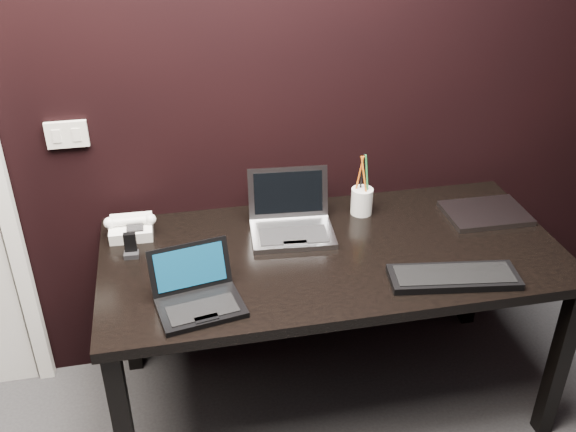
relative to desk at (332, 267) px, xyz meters
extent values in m
plane|color=black|center=(-0.30, 0.40, 0.64)|extent=(4.00, 0.00, 4.00)
cube|color=silver|center=(-0.92, 0.39, 0.46)|extent=(0.15, 0.02, 0.10)
cube|color=silver|center=(-0.95, 0.38, 0.46)|extent=(0.03, 0.01, 0.05)
cube|color=silver|center=(-0.88, 0.38, 0.46)|extent=(0.03, 0.01, 0.05)
cube|color=black|center=(0.00, 0.00, 0.06)|extent=(1.70, 0.80, 0.04)
cube|color=black|center=(-0.80, -0.35, -0.31)|extent=(0.06, 0.06, 0.70)
cube|color=black|center=(0.80, -0.35, -0.31)|extent=(0.06, 0.06, 0.70)
cube|color=black|center=(-0.80, 0.35, -0.31)|extent=(0.06, 0.06, 0.70)
cube|color=black|center=(0.80, 0.35, -0.31)|extent=(0.06, 0.06, 0.70)
cube|color=black|center=(-0.51, -0.26, 0.09)|extent=(0.30, 0.23, 0.02)
cube|color=black|center=(-0.51, -0.28, 0.10)|extent=(0.24, 0.14, 0.00)
cube|color=black|center=(-0.50, -0.33, 0.10)|extent=(0.08, 0.04, 0.00)
cube|color=black|center=(-0.53, -0.14, 0.17)|extent=(0.27, 0.10, 0.16)
cube|color=#092D44|center=(-0.53, -0.15, 0.17)|extent=(0.24, 0.08, 0.13)
cube|color=#939398|center=(-0.13, 0.12, 0.09)|extent=(0.33, 0.25, 0.02)
cube|color=black|center=(-0.13, 0.10, 0.10)|extent=(0.27, 0.15, 0.00)
cube|color=#A2A3A7|center=(-0.13, 0.04, 0.10)|extent=(0.09, 0.04, 0.00)
cube|color=#999A9F|center=(-0.12, 0.26, 0.20)|extent=(0.32, 0.09, 0.20)
cube|color=black|center=(-0.12, 0.26, 0.20)|extent=(0.27, 0.07, 0.16)
cube|color=black|center=(0.36, -0.27, 0.09)|extent=(0.46, 0.21, 0.03)
cube|color=black|center=(0.36, -0.27, 0.10)|extent=(0.42, 0.18, 0.00)
cube|color=#97989D|center=(0.67, 0.12, 0.09)|extent=(0.33, 0.24, 0.02)
cube|color=white|center=(-0.73, 0.26, 0.10)|extent=(0.16, 0.15, 0.07)
cylinder|color=white|center=(-0.73, 0.25, 0.14)|extent=(0.15, 0.04, 0.03)
sphere|color=white|center=(-0.81, 0.25, 0.14)|extent=(0.05, 0.05, 0.04)
sphere|color=white|center=(-0.65, 0.25, 0.14)|extent=(0.05, 0.05, 0.04)
cube|color=black|center=(-0.71, 0.22, 0.13)|extent=(0.06, 0.05, 0.01)
cube|color=black|center=(-0.73, 0.12, 0.12)|extent=(0.04, 0.02, 0.09)
cube|color=black|center=(-0.73, 0.10, 0.09)|extent=(0.05, 0.04, 0.02)
cylinder|color=silver|center=(0.18, 0.25, 0.13)|extent=(0.11, 0.11, 0.11)
cylinder|color=#C55212|center=(0.17, 0.25, 0.25)|extent=(0.03, 0.03, 0.16)
cylinder|color=#23813E|center=(0.20, 0.24, 0.25)|extent=(0.02, 0.02, 0.16)
cylinder|color=black|center=(0.18, 0.26, 0.25)|extent=(0.02, 0.02, 0.16)
cylinder|color=#C05912|center=(0.18, 0.23, 0.25)|extent=(0.03, 0.03, 0.16)
camera|label=1|loc=(-0.56, -1.91, 1.38)|focal=40.00mm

